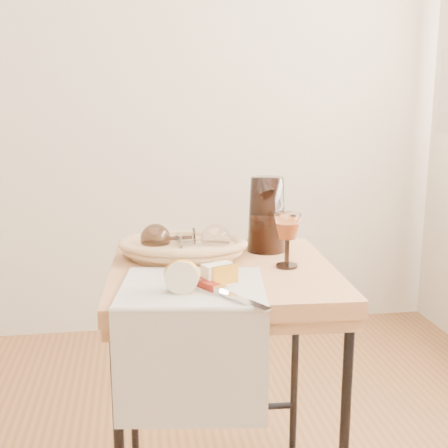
{
  "coord_description": "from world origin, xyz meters",
  "views": [
    {
      "loc": [
        0.26,
        -1.05,
        1.17
      ],
      "look_at": [
        0.48,
        0.36,
        0.86
      ],
      "focal_mm": 46.23,
      "sensor_mm": 36.0,
      "label": 1
    }
  ],
  "objects": [
    {
      "name": "wall_back",
      "position": [
        0.0,
        1.8,
        1.35
      ],
      "size": [
        3.6,
        0.0,
        2.7
      ],
      "primitive_type": "cube",
      "color": "beige",
      "rests_on": "ground"
    },
    {
      "name": "side_table",
      "position": [
        0.48,
        0.38,
        0.37
      ],
      "size": [
        0.61,
        0.61,
        0.74
      ],
      "primitive_type": null,
      "rotation": [
        0.0,
        0.0,
        -0.05
      ],
      "color": "brown",
      "rests_on": "floor"
    },
    {
      "name": "tea_towel",
      "position": [
        0.38,
        0.22,
        0.74
      ],
      "size": [
        0.37,
        0.34,
        0.01
      ],
      "primitive_type": "cube",
      "rotation": [
        0.0,
        0.0,
        -0.14
      ],
      "color": "silver",
      "rests_on": "side_table"
    },
    {
      "name": "bread_basket",
      "position": [
        0.38,
        0.48,
        0.76
      ],
      "size": [
        0.35,
        0.28,
        0.05
      ],
      "primitive_type": null,
      "rotation": [
        0.0,
        0.0,
        -0.21
      ],
      "color": "tan",
      "rests_on": "side_table"
    },
    {
      "name": "goblet_lying_a",
      "position": [
        0.35,
        0.5,
        0.79
      ],
      "size": [
        0.14,
        0.08,
        0.08
      ],
      "primitive_type": null,
      "rotation": [
        0.0,
        0.0,
        3.14
      ],
      "color": "#3C2B20",
      "rests_on": "bread_basket"
    },
    {
      "name": "goblet_lying_b",
      "position": [
        0.43,
        0.46,
        0.79
      ],
      "size": [
        0.15,
        0.11,
        0.08
      ],
      "primitive_type": null,
      "rotation": [
        0.0,
        0.0,
        0.18
      ],
      "color": "white",
      "rests_on": "bread_basket"
    },
    {
      "name": "pitcher",
      "position": [
        0.63,
        0.52,
        0.85
      ],
      "size": [
        0.23,
        0.27,
        0.25
      ],
      "primitive_type": null,
      "rotation": [
        0.0,
        0.0,
        0.37
      ],
      "color": "black",
      "rests_on": "side_table"
    },
    {
      "name": "wine_goblet",
      "position": [
        0.64,
        0.35,
        0.81
      ],
      "size": [
        0.08,
        0.08,
        0.15
      ],
      "primitive_type": null,
      "rotation": [
        0.0,
        0.0,
        0.16
      ],
      "color": "white",
      "rests_on": "side_table"
    },
    {
      "name": "apple_half",
      "position": [
        0.35,
        0.19,
        0.78
      ],
      "size": [
        0.09,
        0.05,
        0.07
      ],
      "primitive_type": "ellipsoid",
      "rotation": [
        0.0,
        0.0,
        -0.13
      ],
      "color": "red",
      "rests_on": "tea_towel"
    },
    {
      "name": "apple_wedge",
      "position": [
        0.44,
        0.23,
        0.77
      ],
      "size": [
        0.08,
        0.06,
        0.05
      ],
      "primitive_type": "cube",
      "rotation": [
        0.0,
        0.0,
        0.39
      ],
      "color": "beige",
      "rests_on": "tea_towel"
    },
    {
      "name": "table_knife",
      "position": [
        0.44,
        0.15,
        0.76
      ],
      "size": [
        0.15,
        0.24,
        0.02
      ],
      "primitive_type": null,
      "rotation": [
        0.0,
        0.0,
        -1.04
      ],
      "color": "silver",
      "rests_on": "tea_towel"
    }
  ]
}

